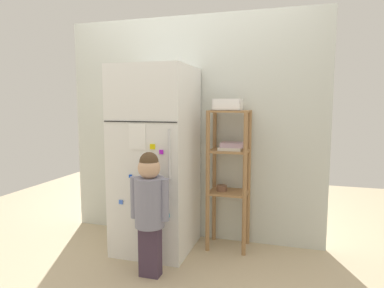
# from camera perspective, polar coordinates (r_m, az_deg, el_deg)

# --- Properties ---
(ground_plane) EXTENTS (6.00, 6.00, 0.00)m
(ground_plane) POSITION_cam_1_polar(r_m,az_deg,el_deg) (3.17, -2.21, -17.48)
(ground_plane) COLOR tan
(kitchen_wall_back) EXTENTS (2.52, 0.03, 2.13)m
(kitchen_wall_back) POSITION_cam_1_polar(r_m,az_deg,el_deg) (3.26, -0.14, 2.54)
(kitchen_wall_back) COLOR silver
(kitchen_wall_back) RESTS_ON ground
(refrigerator) EXTENTS (0.64, 0.69, 1.63)m
(refrigerator) POSITION_cam_1_polar(r_m,az_deg,el_deg) (3.03, -6.05, -2.58)
(refrigerator) COLOR white
(refrigerator) RESTS_ON ground
(child_standing) EXTENTS (0.31, 0.23, 0.95)m
(child_standing) POSITION_cam_1_polar(r_m,az_deg,el_deg) (2.57, -7.15, -9.66)
(child_standing) COLOR #443346
(child_standing) RESTS_ON ground
(pantry_shelf_unit) EXTENTS (0.36, 0.29, 1.25)m
(pantry_shelf_unit) POSITION_cam_1_polar(r_m,az_deg,el_deg) (3.03, 6.25, -3.57)
(pantry_shelf_unit) COLOR #9E7247
(pantry_shelf_unit) RESTS_ON ground
(fruit_bin) EXTENTS (0.24, 0.17, 0.10)m
(fruit_bin) POSITION_cam_1_polar(r_m,az_deg,el_deg) (2.97, 6.30, 6.36)
(fruit_bin) COLOR white
(fruit_bin) RESTS_ON pantry_shelf_unit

